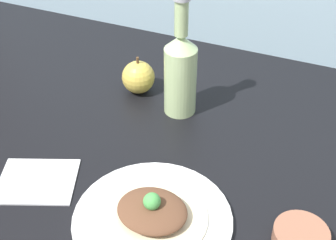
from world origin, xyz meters
TOP-DOWN VIEW (x-y plane):
  - ground_plane at (0.00, 0.00)cm, footprint 180.00×110.00cm
  - plate at (4.80, -15.36)cm, footprint 28.82×28.82cm
  - plated_food at (4.80, -15.36)cm, footprint 19.97×19.97cm
  - cider_bottle at (-3.36, 18.10)cm, footprint 7.44×7.44cm
  - apple at (-15.79, 21.53)cm, footprint 8.14×8.14cm
  - napkin at (-20.37, -15.07)cm, footprint 18.67×17.18cm
  - dipping_bowl at (30.02, -9.49)cm, footprint 9.56×9.56cm

SIDE VIEW (x-z plane):
  - ground_plane at x=0.00cm, z-range -4.00..0.00cm
  - napkin at x=-20.37cm, z-range 0.00..0.80cm
  - plate at x=4.80cm, z-range 0.04..1.50cm
  - dipping_bowl at x=30.02cm, z-range 0.00..2.93cm
  - plated_food at x=4.80cm, z-range -0.16..5.64cm
  - apple at x=-15.79cm, z-range -0.77..8.93cm
  - cider_bottle at x=-3.36cm, z-range -3.50..25.45cm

